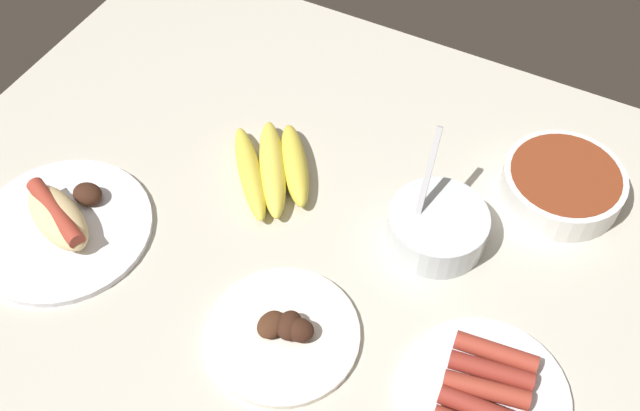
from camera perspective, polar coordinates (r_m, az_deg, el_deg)
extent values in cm
cube|color=beige|center=(107.09, 0.23, -2.15)|extent=(120.00, 90.00, 3.00)
ellipsoid|color=gold|center=(110.40, -5.42, 2.55)|extent=(14.54, 16.12, 3.55)
ellipsoid|color=#E5D14C|center=(110.46, -3.69, 2.90)|extent=(13.53, 17.87, 3.93)
ellipsoid|color=gold|center=(110.79, -1.96, 3.18)|extent=(12.41, 15.28, 3.88)
cylinder|color=white|center=(113.29, 18.16, 1.54)|extent=(17.59, 17.59, 4.70)
cylinder|color=maroon|center=(111.87, 18.40, 2.17)|extent=(15.83, 15.83, 1.00)
cylinder|color=silver|center=(103.83, 9.01, -1.67)|extent=(13.94, 13.94, 5.34)
cylinder|color=beige|center=(102.98, 9.09, -1.32)|extent=(12.26, 12.26, 2.40)
cube|color=#B7B7BC|center=(100.76, 8.15, 1.67)|extent=(2.17, 10.17, 13.34)
cylinder|color=white|center=(94.71, 12.52, -14.12)|extent=(20.93, 20.93, 1.00)
cylinder|color=#9E3828|center=(95.64, 13.40, -10.96)|extent=(10.49, 3.55, 2.39)
cylinder|color=maroon|center=(94.38, 13.06, -12.31)|extent=(10.54, 4.01, 2.39)
cylinder|color=#9E3828|center=(93.19, 12.71, -13.70)|extent=(10.55, 4.31, 2.39)
cylinder|color=maroon|center=(92.05, 12.34, -15.12)|extent=(10.43, 3.11, 2.39)
cylinder|color=white|center=(96.30, -2.87, -9.90)|extent=(19.85, 19.85, 1.00)
ellipsoid|color=#381E14|center=(94.26, -1.64, -9.56)|extent=(4.57, 3.98, 2.99)
ellipsoid|color=#472819|center=(95.23, -3.77, -9.15)|extent=(3.94, 4.64, 2.20)
ellipsoid|color=#381E14|center=(94.59, -2.36, -9.23)|extent=(4.14, 4.74, 3.00)
cylinder|color=white|center=(111.26, -19.19, -1.70)|extent=(25.25, 25.25, 1.00)
ellipsoid|color=#E5C689|center=(109.21, -19.56, -0.86)|extent=(14.85, 10.94, 4.40)
cylinder|color=#9E3828|center=(108.31, -19.72, -0.48)|extent=(12.79, 7.37, 2.40)
ellipsoid|color=#381E14|center=(111.65, -17.48, 0.86)|extent=(4.62, 3.88, 2.80)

